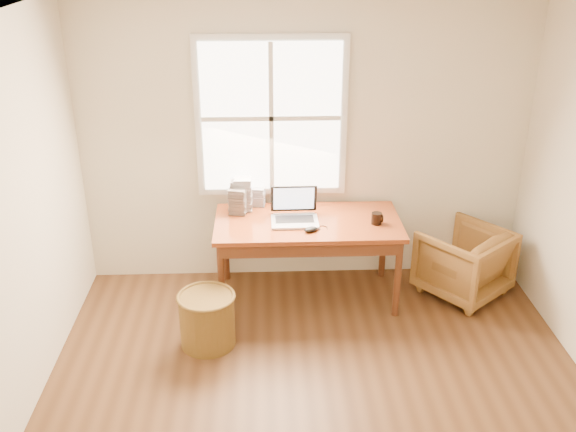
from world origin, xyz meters
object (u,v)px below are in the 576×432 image
(wicker_stool, at_px, (207,320))
(cd_stack_a, at_px, (243,194))
(laptop, at_px, (295,207))
(armchair, at_px, (464,262))
(desk, at_px, (308,223))
(coffee_mug, at_px, (376,218))

(wicker_stool, bearing_deg, cd_stack_a, 73.71)
(laptop, relative_size, cd_stack_a, 1.35)
(armchair, bearing_deg, desk, -38.98)
(desk, relative_size, laptop, 3.91)
(wicker_stool, bearing_deg, desk, 39.60)
(desk, bearing_deg, coffee_mug, -8.31)
(laptop, height_order, cd_stack_a, cd_stack_a)
(wicker_stool, height_order, coffee_mug, coffee_mug)
(cd_stack_a, bearing_deg, laptop, -33.67)
(wicker_stool, xyz_separation_m, laptop, (0.72, 0.65, 0.68))
(laptop, distance_m, cd_stack_a, 0.54)
(armchair, relative_size, coffee_mug, 6.93)
(armchair, height_order, wicker_stool, armchair)
(wicker_stool, bearing_deg, armchair, 17.18)
(coffee_mug, bearing_deg, laptop, 168.32)
(wicker_stool, bearing_deg, coffee_mug, 23.29)
(wicker_stool, xyz_separation_m, coffee_mug, (1.42, 0.61, 0.58))
(laptop, bearing_deg, cd_stack_a, 145.64)
(laptop, bearing_deg, wicker_stool, -138.63)
(armchair, xyz_separation_m, laptop, (-1.52, -0.04, 0.58))
(wicker_stool, relative_size, coffee_mug, 4.38)
(desk, height_order, armchair, desk)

